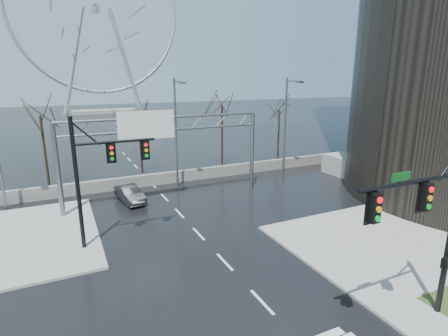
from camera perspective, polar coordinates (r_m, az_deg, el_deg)
ground at (r=17.36m, az=6.23°, el=-20.92°), size 260.00×260.00×0.00m
sidewalk_right_ext at (r=24.57m, az=24.28°, el=-10.75°), size 12.00×10.00×0.15m
sidewalk_far at (r=26.13m, az=-31.21°, el=-10.10°), size 10.00×12.00×0.15m
barrier_wall at (r=34.16m, az=-11.56°, el=-1.86°), size 52.00×0.50×1.10m
signal_mast_near at (r=15.87m, az=31.08°, el=-6.67°), size 5.52×0.41×8.00m
signal_mast_far at (r=21.59m, az=-20.02°, el=-0.31°), size 4.72×0.41×8.00m
sign_gantry at (r=28.26m, az=-10.25°, el=4.43°), size 16.36×0.40×7.60m
streetlight_mid at (r=31.85m, az=-7.72°, el=6.95°), size 0.50×2.55×10.00m
streetlight_right at (r=37.28m, az=10.28°, el=7.95°), size 0.50×2.55×10.00m
tree_left at (r=35.67m, az=-27.69°, el=6.38°), size 3.75×3.75×7.50m
tree_center at (r=37.52m, az=-13.62°, el=6.72°), size 3.25×3.25×6.50m
tree_right at (r=39.31m, az=-0.33°, el=9.00°), size 3.90×3.90×7.80m
tree_far_right at (r=43.79m, az=9.01°, el=8.34°), size 3.40×3.40×6.80m
ferris_wheel at (r=108.85m, az=-20.08°, el=22.28°), size 45.00×6.00×50.91m
car at (r=30.05m, az=-15.13°, el=-4.14°), size 2.05×4.22×1.33m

